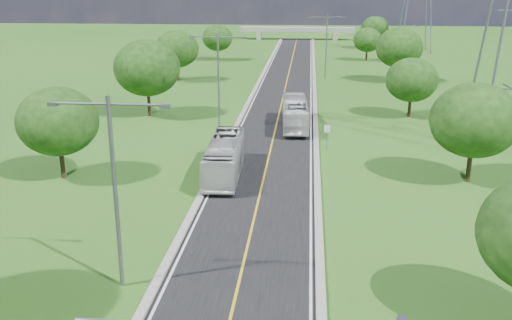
{
  "coord_description": "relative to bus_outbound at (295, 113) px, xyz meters",
  "views": [
    {
      "loc": [
        3.32,
        -13.51,
        15.18
      ],
      "look_at": [
        -0.2,
        24.69,
        3.0
      ],
      "focal_mm": 40.0,
      "sensor_mm": 36.0,
      "label": 1
    }
  ],
  "objects": [
    {
      "name": "streetlight_mid_left",
      "position": [
        -8.0,
        -0.98,
        4.37
      ],
      "size": [
        5.9,
        0.25,
        10.0
      ],
      "color": "slate",
      "rests_on": "ground"
    },
    {
      "name": "tree_lb",
      "position": [
        -18.0,
        -17.98,
        3.07
      ],
      "size": [
        6.3,
        6.3,
        7.33
      ],
      "color": "black",
      "rests_on": "ground"
    },
    {
      "name": "tree_rf",
      "position": [
        16.0,
        74.02,
        3.07
      ],
      "size": [
        6.3,
        6.3,
        7.33
      ],
      "color": "black",
      "rests_on": "ground"
    },
    {
      "name": "bus_outbound",
      "position": [
        0.0,
        0.0,
        0.0
      ],
      "size": [
        3.1,
        11.01,
        3.03
      ],
      "primitive_type": "imported",
      "rotation": [
        0.0,
        0.0,
        3.19
      ],
      "color": "silver",
      "rests_on": "road"
    },
    {
      "name": "speed_limit_sign",
      "position": [
        3.2,
        -7.99,
        0.02
      ],
      "size": [
        0.55,
        0.09,
        2.4
      ],
      "color": "slate",
      "rests_on": "ground"
    },
    {
      "name": "tree_rb",
      "position": [
        14.0,
        -15.98,
        3.38
      ],
      "size": [
        6.72,
        6.72,
        7.82
      ],
      "color": "black",
      "rests_on": "ground"
    },
    {
      "name": "tree_rc",
      "position": [
        13.0,
        6.02,
        2.76
      ],
      "size": [
        5.88,
        5.88,
        6.84
      ],
      "color": "black",
      "rests_on": "ground"
    },
    {
      "name": "streetlight_far_right",
      "position": [
        4.0,
        32.02,
        4.37
      ],
      "size": [
        5.9,
        0.25,
        10.0
      ],
      "color": "slate",
      "rests_on": "ground"
    },
    {
      "name": "curb_left",
      "position": [
        -6.25,
        20.02,
        -1.47
      ],
      "size": [
        0.5,
        150.0,
        0.22
      ],
      "primitive_type": "cube",
      "color": "gray",
      "rests_on": "ground"
    },
    {
      "name": "tree_ld",
      "position": [
        -19.0,
        28.02,
        3.38
      ],
      "size": [
        6.72,
        6.72,
        7.82
      ],
      "color": "black",
      "rests_on": "ground"
    },
    {
      "name": "ground",
      "position": [
        -2.0,
        14.02,
        -1.58
      ],
      "size": [
        260.0,
        260.0,
        0.0
      ],
      "primitive_type": "plane",
      "color": "#285518",
      "rests_on": "ground"
    },
    {
      "name": "streetlight_near_left",
      "position": [
        -8.0,
        -33.98,
        4.37
      ],
      "size": [
        5.9,
        0.25,
        10.0
      ],
      "color": "slate",
      "rests_on": "ground"
    },
    {
      "name": "tree_le",
      "position": [
        -16.5,
        52.02,
        2.76
      ],
      "size": [
        5.88,
        5.88,
        6.84
      ],
      "color": "black",
      "rests_on": "ground"
    },
    {
      "name": "tree_re",
      "position": [
        12.5,
        54.02,
        2.45
      ],
      "size": [
        5.46,
        5.46,
        6.35
      ],
      "color": "black",
      "rests_on": "ground"
    },
    {
      "name": "road",
      "position": [
        -2.0,
        20.02,
        -1.55
      ],
      "size": [
        8.0,
        150.0,
        0.06
      ],
      "primitive_type": "cube",
      "color": "black",
      "rests_on": "ground"
    },
    {
      "name": "tree_rd",
      "position": [
        15.0,
        30.02,
        3.69
      ],
      "size": [
        7.14,
        7.14,
        8.3
      ],
      "color": "black",
      "rests_on": "ground"
    },
    {
      "name": "tree_lc",
      "position": [
        -17.0,
        4.02,
        4.0
      ],
      "size": [
        7.56,
        7.56,
        8.79
      ],
      "color": "black",
      "rests_on": "ground"
    },
    {
      "name": "overpass",
      "position": [
        -2.0,
        94.02,
        0.83
      ],
      "size": [
        30.0,
        3.0,
        3.2
      ],
      "color": "gray",
      "rests_on": "ground"
    },
    {
      "name": "curb_right",
      "position": [
        2.25,
        20.02,
        -1.47
      ],
      "size": [
        0.5,
        150.0,
        0.22
      ],
      "primitive_type": "cube",
      "color": "gray",
      "rests_on": "ground"
    },
    {
      "name": "bus_inbound",
      "position": [
        -5.2,
        -16.23,
        -0.03
      ],
      "size": [
        2.92,
        10.8,
        2.98
      ],
      "primitive_type": "imported",
      "rotation": [
        0.0,
        0.0,
        0.04
      ],
      "color": "beige",
      "rests_on": "road"
    }
  ]
}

